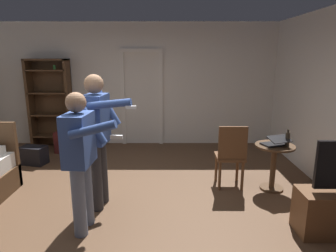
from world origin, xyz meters
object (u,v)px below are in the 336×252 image
object	(u,v)px
suitcase_dark	(34,155)
suitcase_small	(70,142)
laptop	(276,142)
person_blue_shirt	(81,154)
bookshelf	(51,100)
side_table	(274,160)
bottle_on_table	(288,139)
person_striped_shirt	(98,133)
wooden_chair	(231,154)

from	to	relation	value
suitcase_dark	suitcase_small	world-z (taller)	suitcase_small
laptop	person_blue_shirt	bearing A→B (deg)	-157.95
bookshelf	side_table	distance (m)	4.76
suitcase_dark	suitcase_small	distance (m)	0.83
laptop	suitcase_small	distance (m)	4.08
bottle_on_table	suitcase_dark	distance (m)	4.44
bottle_on_table	person_striped_shirt	xyz separation A→B (m)	(-2.62, -0.43, 0.21)
person_striped_shirt	suitcase_dark	distance (m)	2.41
laptop	bottle_on_table	xyz separation A→B (m)	(0.15, -0.04, 0.06)
bottle_on_table	suitcase_dark	bearing A→B (deg)	164.82
suitcase_dark	suitcase_small	size ratio (longest dim) A/B	0.92
bookshelf	suitcase_small	bearing A→B (deg)	-43.61
laptop	bottle_on_table	world-z (taller)	bottle_on_table
side_table	person_striped_shirt	size ratio (longest dim) A/B	0.40
laptop	suitcase_small	size ratio (longest dim) A/B	0.82
bookshelf	wooden_chair	bearing A→B (deg)	-31.88
person_striped_shirt	suitcase_small	world-z (taller)	person_striped_shirt
person_blue_shirt	person_striped_shirt	size ratio (longest dim) A/B	0.91
suitcase_small	wooden_chair	bearing A→B (deg)	-12.86
side_table	person_blue_shirt	xyz separation A→B (m)	(-2.55, -1.07, 0.46)
suitcase_dark	bottle_on_table	bearing A→B (deg)	-1.88
laptop	person_blue_shirt	distance (m)	2.74
bookshelf	wooden_chair	size ratio (longest dim) A/B	1.94
side_table	suitcase_dark	bearing A→B (deg)	165.37
laptop	suitcase_dark	size ratio (longest dim) A/B	0.89
laptop	suitcase_dark	xyz separation A→B (m)	(-4.09, 1.11, -0.58)
laptop	suitcase_dark	world-z (taller)	laptop
side_table	person_blue_shirt	distance (m)	2.80
bookshelf	suitcase_dark	bearing A→B (deg)	-87.19
side_table	person_blue_shirt	size ratio (longest dim) A/B	0.43
person_blue_shirt	person_striped_shirt	world-z (taller)	person_striped_shirt
wooden_chair	person_striped_shirt	world-z (taller)	person_striped_shirt
person_striped_shirt	wooden_chair	bearing A→B (deg)	16.91
bottle_on_table	person_striped_shirt	distance (m)	2.67
bottle_on_table	suitcase_small	size ratio (longest dim) A/B	0.50
bookshelf	person_blue_shirt	xyz separation A→B (m)	(1.61, -3.32, -0.10)
bottle_on_table	person_blue_shirt	xyz separation A→B (m)	(-2.69, -0.99, 0.12)
person_blue_shirt	suitcase_small	world-z (taller)	person_blue_shirt
side_table	bottle_on_table	distance (m)	0.38
person_striped_shirt	suitcase_dark	world-z (taller)	person_striped_shirt
person_striped_shirt	suitcase_small	xyz separation A→B (m)	(-1.16, 2.26, -0.80)
bottle_on_table	person_blue_shirt	bearing A→B (deg)	-159.85
bookshelf	bottle_on_table	xyz separation A→B (m)	(4.30, -2.33, -0.22)
person_striped_shirt	suitcase_dark	xyz separation A→B (m)	(-1.62, 1.58, -0.85)
side_table	bookshelf	bearing A→B (deg)	151.59
wooden_chair	suitcase_dark	xyz separation A→B (m)	(-3.47, 1.01, -0.38)
person_striped_shirt	bottle_on_table	bearing A→B (deg)	9.20
person_blue_shirt	suitcase_dark	size ratio (longest dim) A/B	3.44
suitcase_dark	bookshelf	bearing A→B (deg)	106.11
side_table	person_blue_shirt	bearing A→B (deg)	-157.29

